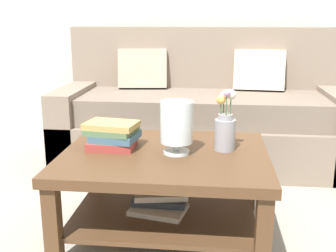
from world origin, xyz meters
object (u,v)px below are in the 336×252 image
object	(u,v)px
coffee_table	(165,176)
glass_hurricane_vase	(177,124)
couch	(202,116)
flower_pitcher	(225,128)
book_stack_main	(113,135)

from	to	relation	value
coffee_table	glass_hurricane_vase	xyz separation A→B (m)	(0.06, -0.01, 0.29)
couch	flower_pitcher	xyz separation A→B (m)	(0.15, -1.19, 0.22)
coffee_table	book_stack_main	distance (m)	0.35
couch	book_stack_main	world-z (taller)	couch
glass_hurricane_vase	flower_pitcher	xyz separation A→B (m)	(0.24, 0.08, -0.03)
couch	coffee_table	bearing A→B (deg)	-97.04
glass_hurricane_vase	flower_pitcher	world-z (taller)	flower_pitcher
book_stack_main	glass_hurricane_vase	world-z (taller)	glass_hurricane_vase
couch	glass_hurricane_vase	distance (m)	1.30
flower_pitcher	book_stack_main	bearing A→B (deg)	-177.65
coffee_table	glass_hurricane_vase	bearing A→B (deg)	-8.89
book_stack_main	flower_pitcher	size ratio (longest dim) A/B	0.89
flower_pitcher	glass_hurricane_vase	bearing A→B (deg)	-161.45
couch	coffee_table	distance (m)	1.27
coffee_table	book_stack_main	bearing A→B (deg)	170.35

